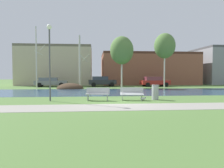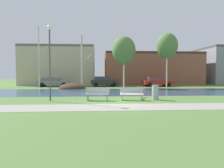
# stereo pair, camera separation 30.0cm
# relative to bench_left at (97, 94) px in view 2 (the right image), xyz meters

# --- Properties ---
(ground_plane) EXTENTS (120.00, 120.00, 0.00)m
(ground_plane) POSITION_rel_bench_left_xyz_m (1.16, 9.00, -0.47)
(ground_plane) COLOR #517538
(paved_path_strip) EXTENTS (60.00, 2.36, 0.01)m
(paved_path_strip) POSITION_rel_bench_left_xyz_m (1.16, -2.92, -0.47)
(paved_path_strip) COLOR gray
(paved_path_strip) RESTS_ON ground
(river_band) EXTENTS (80.00, 8.85, 0.01)m
(river_band) POSITION_rel_bench_left_xyz_m (1.16, 7.10, -0.47)
(river_band) COLOR #33516B
(river_band) RESTS_ON ground
(soil_mound) EXTENTS (3.40, 3.40, 1.40)m
(soil_mound) POSITION_rel_bench_left_xyz_m (-3.31, 12.64, -0.47)
(soil_mound) COLOR #423021
(soil_mound) RESTS_ON ground
(bench_left) EXTENTS (1.66, 0.77, 0.87)m
(bench_left) POSITION_rel_bench_left_xyz_m (0.00, 0.00, 0.00)
(bench_left) COLOR #9EA0A3
(bench_left) RESTS_ON ground
(bench_right) EXTENTS (1.66, 0.77, 0.87)m
(bench_right) POSITION_rel_bench_left_xyz_m (2.34, 0.00, 0.00)
(bench_right) COLOR #9EA0A3
(bench_right) RESTS_ON ground
(trash_bin) EXTENTS (0.50, 0.50, 1.04)m
(trash_bin) POSITION_rel_bench_left_xyz_m (4.03, 0.14, 0.07)
(trash_bin) COLOR #999B9E
(trash_bin) RESTS_ON ground
(seagull) EXTENTS (0.43, 0.16, 0.26)m
(seagull) POSITION_rel_bench_left_xyz_m (3.11, -0.12, -0.34)
(seagull) COLOR white
(seagull) RESTS_ON ground
(streetlamp) EXTENTS (0.32, 0.32, 5.04)m
(streetlamp) POSITION_rel_bench_left_xyz_m (-3.15, 0.01, 2.92)
(streetlamp) COLOR #4C4C51
(streetlamp) RESTS_ON ground
(birch_far_left) EXTENTS (1.23, 1.99, 7.97)m
(birch_far_left) POSITION_rel_bench_left_xyz_m (-7.64, 13.35, 3.56)
(birch_far_left) COLOR beige
(birch_far_left) RESTS_ON ground
(birch_left) EXTENTS (1.48, 2.46, 7.12)m
(birch_left) POSITION_rel_bench_left_xyz_m (-2.16, 14.32, 3.12)
(birch_left) COLOR beige
(birch_left) RESTS_ON ground
(birch_center_left) EXTENTS (3.19, 3.19, 7.01)m
(birch_center_left) POSITION_rel_bench_left_xyz_m (3.53, 13.98, 4.61)
(birch_center_left) COLOR beige
(birch_center_left) RESTS_ON ground
(birch_center) EXTENTS (2.87, 2.87, 7.44)m
(birch_center) POSITION_rel_bench_left_xyz_m (9.40, 13.60, 5.23)
(birch_center) COLOR beige
(birch_center) RESTS_ON ground
(parked_van_nearest_grey) EXTENTS (4.70, 2.17, 1.36)m
(parked_van_nearest_grey) POSITION_rel_bench_left_xyz_m (-6.65, 16.84, 0.26)
(parked_van_nearest_grey) COLOR slate
(parked_van_nearest_grey) RESTS_ON ground
(parked_sedan_second_dark) EXTENTS (4.22, 2.23, 1.51)m
(parked_sedan_second_dark) POSITION_rel_bench_left_xyz_m (0.88, 17.10, 0.33)
(parked_sedan_second_dark) COLOR #282B30
(parked_sedan_second_dark) RESTS_ON ground
(parked_hatch_third_red) EXTENTS (4.38, 2.25, 1.48)m
(parked_hatch_third_red) POSITION_rel_bench_left_xyz_m (8.78, 16.28, 0.31)
(parked_hatch_third_red) COLOR maroon
(parked_hatch_third_red) RESTS_ON ground
(building_beige_block) EXTENTS (12.33, 7.40, 6.72)m
(building_beige_block) POSITION_rel_bench_left_xyz_m (-6.89, 23.29, 2.89)
(building_beige_block) COLOR #BCAD8E
(building_beige_block) RESTS_ON ground
(building_brick_low) EXTENTS (16.91, 9.11, 5.67)m
(building_brick_low) POSITION_rel_bench_left_xyz_m (9.72, 24.01, 2.36)
(building_brick_low) COLOR brown
(building_brick_low) RESTS_ON ground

